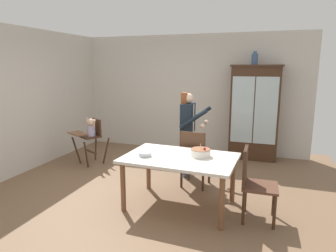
{
  "coord_description": "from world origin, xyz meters",
  "views": [
    {
      "loc": [
        1.7,
        -4.14,
        1.98
      ],
      "look_at": [
        0.08,
        0.7,
        0.95
      ],
      "focal_mm": 31.69,
      "sensor_mm": 36.0,
      "label": 1
    }
  ],
  "objects": [
    {
      "name": "ground_plane",
      "position": [
        0.0,
        0.0,
        0.0
      ],
      "size": [
        6.24,
        6.24,
        0.0
      ],
      "primitive_type": "plane",
      "color": "brown"
    },
    {
      "name": "wall_back",
      "position": [
        0.0,
        2.63,
        1.35
      ],
      "size": [
        5.32,
        0.06,
        2.7
      ],
      "primitive_type": "cube",
      "color": "beige",
      "rests_on": "ground_plane"
    },
    {
      "name": "wall_left",
      "position": [
        -2.63,
        0.0,
        1.35
      ],
      "size": [
        0.06,
        5.32,
        2.7
      ],
      "primitive_type": "cube",
      "color": "beige",
      "rests_on": "ground_plane"
    },
    {
      "name": "china_cabinet",
      "position": [
        1.46,
        2.37,
        1.01
      ],
      "size": [
        1.05,
        0.48,
        2.02
      ],
      "color": "#422819",
      "rests_on": "ground_plane"
    },
    {
      "name": "ceramic_vase",
      "position": [
        1.41,
        2.37,
        2.13
      ],
      "size": [
        0.13,
        0.13,
        0.27
      ],
      "color": "#3D567F",
      "rests_on": "china_cabinet"
    },
    {
      "name": "high_chair_with_toddler",
      "position": [
        -1.67,
        0.94,
        0.65
      ],
      "size": [
        0.78,
        0.84,
        0.95
      ],
      "rotation": [
        0.0,
        0.0,
        -0.52
      ],
      "color": "#422819",
      "rests_on": "ground_plane"
    },
    {
      "name": "adult_person",
      "position": [
        0.4,
        0.88,
        0.97
      ],
      "size": [
        0.5,
        0.49,
        1.53
      ],
      "rotation": [
        0.0,
        0.0,
        1.6
      ],
      "color": "#3D4C6B",
      "rests_on": "ground_plane"
    },
    {
      "name": "dining_table",
      "position": [
        0.6,
        -0.32,
        0.65
      ],
      "size": [
        1.59,
        1.08,
        0.74
      ],
      "color": "silver",
      "rests_on": "ground_plane"
    },
    {
      "name": "birthday_cake",
      "position": [
        0.86,
        -0.21,
        0.79
      ],
      "size": [
        0.28,
        0.28,
        0.19
      ],
      "color": "white",
      "rests_on": "dining_table"
    },
    {
      "name": "serving_bowl",
      "position": [
        0.12,
        -0.46,
        0.77
      ],
      "size": [
        0.18,
        0.18,
        0.05
      ],
      "primitive_type": "cylinder",
      "color": "#B2BCC6",
      "rests_on": "dining_table"
    },
    {
      "name": "dining_chair_far_side",
      "position": [
        0.63,
        0.4,
        0.56
      ],
      "size": [
        0.48,
        0.48,
        0.96
      ],
      "rotation": [
        0.0,
        0.0,
        3.05
      ],
      "color": "#422819",
      "rests_on": "ground_plane"
    },
    {
      "name": "dining_chair_right_end",
      "position": [
        1.58,
        -0.38,
        0.56
      ],
      "size": [
        0.44,
        0.44,
        0.96
      ],
      "rotation": [
        0.0,
        0.0,
        1.58
      ],
      "color": "#422819",
      "rests_on": "ground_plane"
    }
  ]
}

